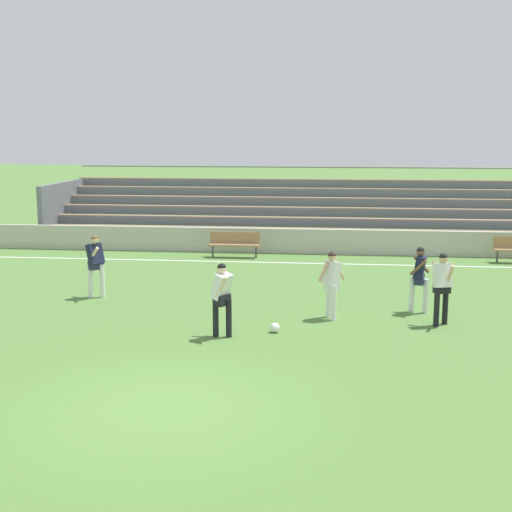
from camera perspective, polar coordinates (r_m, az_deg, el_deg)
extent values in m
plane|color=#517A38|center=(11.89, -7.38, -11.99)|extent=(160.00, 160.00, 0.00)
cube|color=white|center=(24.18, -0.17, -0.50)|extent=(44.00, 0.12, 0.01)
cube|color=#BCB7AD|center=(25.97, 0.31, 1.26)|extent=(48.00, 0.16, 0.91)
cube|color=#897051|center=(26.79, 7.19, 1.18)|extent=(23.96, 0.36, 0.08)
cube|color=slate|center=(26.62, 7.18, 0.76)|extent=(23.96, 0.04, 0.33)
cube|color=#897051|center=(27.52, 7.18, 2.11)|extent=(23.96, 0.36, 0.08)
cube|color=slate|center=(27.35, 7.18, 1.71)|extent=(23.96, 0.04, 0.33)
cube|color=#897051|center=(28.26, 7.17, 3.00)|extent=(23.96, 0.36, 0.08)
cube|color=slate|center=(28.09, 7.17, 2.61)|extent=(23.96, 0.04, 0.33)
cube|color=#897051|center=(29.01, 7.17, 3.84)|extent=(23.96, 0.36, 0.08)
cube|color=slate|center=(28.83, 7.17, 3.47)|extent=(23.96, 0.04, 0.33)
cube|color=#897051|center=(29.76, 7.16, 4.63)|extent=(23.96, 0.36, 0.08)
cube|color=slate|center=(29.58, 7.16, 4.28)|extent=(23.96, 0.04, 0.33)
cube|color=#897051|center=(30.52, 7.16, 5.39)|extent=(23.96, 0.36, 0.08)
cube|color=slate|center=(30.33, 7.16, 5.05)|extent=(23.96, 0.04, 0.33)
cube|color=#897051|center=(31.28, 7.15, 6.11)|extent=(23.96, 0.36, 0.08)
cube|color=slate|center=(31.10, 7.15, 5.78)|extent=(23.96, 0.04, 0.33)
cube|color=slate|center=(31.20, -15.26, 3.69)|extent=(0.20, 5.10, 2.31)
cylinder|color=slate|center=(31.50, 7.17, 7.14)|extent=(23.96, 0.06, 0.06)
cylinder|color=#47474C|center=(25.42, 18.97, -0.02)|extent=(0.07, 0.07, 0.45)
cube|color=#99754C|center=(25.01, -1.78, 0.89)|extent=(1.80, 0.40, 0.06)
cube|color=#99754C|center=(25.14, -1.72, 1.52)|extent=(1.80, 0.05, 0.40)
cylinder|color=#47474C|center=(25.16, -3.53, 0.42)|extent=(0.07, 0.07, 0.45)
cylinder|color=#47474C|center=(24.95, 0.00, 0.35)|extent=(0.07, 0.07, 0.45)
cylinder|color=black|center=(15.41, -2.22, -5.05)|extent=(0.13, 0.13, 0.85)
cylinder|color=black|center=(15.45, -3.29, -5.02)|extent=(0.13, 0.13, 0.85)
cube|color=black|center=(15.33, -2.77, -3.57)|extent=(0.38, 0.42, 0.24)
cube|color=white|center=(15.26, -2.78, -2.47)|extent=(0.51, 0.51, 0.60)
cylinder|color=beige|center=(15.06, -2.82, -2.50)|extent=(0.32, 0.24, 0.48)
cylinder|color=beige|center=(15.45, -2.74, -2.17)|extent=(0.32, 0.24, 0.48)
sphere|color=beige|center=(15.18, -2.79, -1.05)|extent=(0.21, 0.21, 0.21)
sphere|color=black|center=(15.18, -2.79, -0.98)|extent=(0.20, 0.20, 0.20)
cylinder|color=white|center=(16.83, 6.31, -3.81)|extent=(0.13, 0.13, 0.85)
cylinder|color=white|center=(17.12, 5.92, -3.57)|extent=(0.13, 0.13, 0.85)
cube|color=white|center=(16.88, 6.14, -2.36)|extent=(0.40, 0.42, 0.24)
cube|color=white|center=(16.82, 6.16, -1.36)|extent=(0.50, 0.50, 0.59)
cylinder|color=#D6A884|center=(16.74, 5.51, -1.28)|extent=(0.30, 0.27, 0.49)
cylinder|color=#D6A884|center=(16.89, 6.81, -1.20)|extent=(0.30, 0.27, 0.49)
sphere|color=#D6A884|center=(16.75, 6.18, -0.07)|extent=(0.21, 0.21, 0.21)
sphere|color=black|center=(16.75, 6.18, 0.00)|extent=(0.20, 0.20, 0.20)
cylinder|color=white|center=(17.91, 13.58, -3.17)|extent=(0.13, 0.13, 0.86)
cylinder|color=white|center=(17.94, 12.51, -3.10)|extent=(0.13, 0.13, 0.86)
cube|color=#232847|center=(17.84, 13.10, -1.86)|extent=(0.30, 0.40, 0.24)
cube|color=#191E38|center=(17.78, 13.14, -0.91)|extent=(0.38, 0.44, 0.59)
cylinder|color=brown|center=(17.57, 13.02, -0.91)|extent=(0.42, 0.17, 0.43)
cylinder|color=brown|center=(17.97, 13.26, -0.67)|extent=(0.42, 0.17, 0.43)
sphere|color=brown|center=(17.71, 13.19, 0.31)|extent=(0.21, 0.21, 0.21)
sphere|color=black|center=(17.71, 13.19, 0.38)|extent=(0.20, 0.20, 0.20)
cylinder|color=white|center=(19.53, -13.28, -1.98)|extent=(0.13, 0.13, 0.91)
cylinder|color=white|center=(19.48, -12.36, -1.97)|extent=(0.13, 0.13, 0.91)
cube|color=#232847|center=(19.42, -12.87, -0.71)|extent=(0.39, 0.42, 0.24)
cube|color=#191E38|center=(19.37, -12.91, 0.16)|extent=(0.52, 0.53, 0.60)
cylinder|color=beige|center=(19.56, -12.81, 0.37)|extent=(0.38, 0.32, 0.42)
cylinder|color=beige|center=(19.16, -13.01, 0.16)|extent=(0.38, 0.32, 0.42)
sphere|color=beige|center=(19.31, -12.95, 1.28)|extent=(0.21, 0.21, 0.21)
sphere|color=brown|center=(19.30, -12.95, 1.35)|extent=(0.20, 0.20, 0.20)
cylinder|color=black|center=(16.74, 14.43, -4.04)|extent=(0.13, 0.13, 0.91)
cylinder|color=black|center=(16.98, 15.09, -3.87)|extent=(0.13, 0.13, 0.91)
cube|color=black|center=(16.76, 14.83, -2.51)|extent=(0.41, 0.32, 0.24)
cube|color=white|center=(16.70, 14.88, -1.51)|extent=(0.46, 0.41, 0.59)
cylinder|color=#D6A884|center=(16.81, 14.33, -1.27)|extent=(0.16, 0.31, 0.50)
cylinder|color=#D6A884|center=(16.57, 15.45, -1.49)|extent=(0.16, 0.31, 0.50)
sphere|color=#D6A884|center=(16.63, 14.94, -0.21)|extent=(0.21, 0.21, 0.21)
sphere|color=black|center=(16.62, 14.94, -0.14)|extent=(0.20, 0.20, 0.20)
sphere|color=white|center=(15.83, 1.54, -5.83)|extent=(0.22, 0.22, 0.22)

